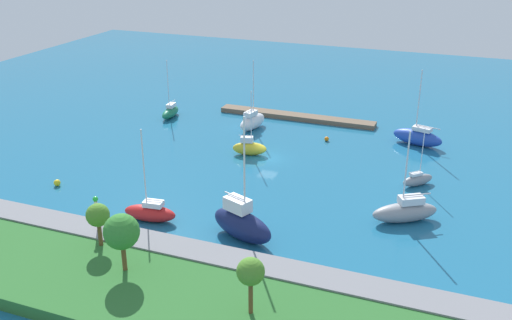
# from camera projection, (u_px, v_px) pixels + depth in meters

# --- Properties ---
(water) EXTENTS (160.00, 160.00, 0.00)m
(water) POSITION_uv_depth(u_px,v_px,m) (268.00, 158.00, 82.22)
(water) COLOR #1E668C
(water) RESTS_ON ground
(pier_dock) EXTENTS (26.81, 2.50, 0.77)m
(pier_dock) POSITION_uv_depth(u_px,v_px,m) (296.00, 117.00, 98.36)
(pier_dock) COLOR brown
(pier_dock) RESTS_ON ground
(breakwater) EXTENTS (73.02, 3.49, 1.50)m
(breakwater) POSITION_uv_depth(u_px,v_px,m) (171.00, 250.00, 57.95)
(breakwater) COLOR gray
(breakwater) RESTS_ON ground
(shoreline_park) EXTENTS (60.73, 13.40, 1.32)m
(shoreline_park) POSITION_uv_depth(u_px,v_px,m) (137.00, 286.00, 52.56)
(shoreline_park) COLOR #2D6B2D
(shoreline_park) RESTS_ON ground
(harbor_beacon) EXTENTS (0.56, 0.56, 3.73)m
(harbor_beacon) POSITION_uv_depth(u_px,v_px,m) (97.00, 210.00, 59.68)
(harbor_beacon) COLOR silver
(harbor_beacon) RESTS_ON breakwater
(park_tree_west) EXTENTS (2.33, 2.33, 4.51)m
(park_tree_west) POSITION_uv_depth(u_px,v_px,m) (98.00, 216.00, 56.59)
(park_tree_west) COLOR brown
(park_tree_west) RESTS_ON shoreline_park
(park_tree_mideast) EXTENTS (3.31, 3.31, 5.65)m
(park_tree_mideast) POSITION_uv_depth(u_px,v_px,m) (121.00, 232.00, 52.26)
(park_tree_mideast) COLOR brown
(park_tree_mideast) RESTS_ON shoreline_park
(park_tree_center) EXTENTS (2.31, 2.31, 5.13)m
(park_tree_center) POSITION_uv_depth(u_px,v_px,m) (251.00, 272.00, 46.42)
(park_tree_center) COLOR brown
(park_tree_center) RESTS_ON shoreline_park
(sailboat_gray_lone_north) EXTENTS (7.69, 6.10, 10.71)m
(sailboat_gray_lone_north) POSITION_uv_depth(u_px,v_px,m) (405.00, 211.00, 64.70)
(sailboat_gray_lone_north) COLOR gray
(sailboat_gray_lone_north) RESTS_ON water
(sailboat_white_far_north) EXTENTS (3.24, 6.79, 11.13)m
(sailboat_white_far_north) POSITION_uv_depth(u_px,v_px,m) (252.00, 121.00, 93.15)
(sailboat_white_far_north) COLOR white
(sailboat_white_far_north) RESTS_ON water
(sailboat_green_outer_mooring) EXTENTS (2.25, 5.58, 9.91)m
(sailboat_green_outer_mooring) POSITION_uv_depth(u_px,v_px,m) (170.00, 112.00, 98.94)
(sailboat_green_outer_mooring) COLOR #19724C
(sailboat_green_outer_mooring) RESTS_ON water
(sailboat_red_by_breakwater) EXTENTS (6.25, 2.85, 10.82)m
(sailboat_red_by_breakwater) POSITION_uv_depth(u_px,v_px,m) (150.00, 212.00, 64.88)
(sailboat_red_by_breakwater) COLOR red
(sailboat_red_by_breakwater) RESTS_ON water
(sailboat_yellow_mid_basin) EXTENTS (5.14, 2.79, 9.48)m
(sailboat_yellow_mid_basin) POSITION_uv_depth(u_px,v_px,m) (249.00, 148.00, 83.04)
(sailboat_yellow_mid_basin) COLOR yellow
(sailboat_yellow_mid_basin) RESTS_ON water
(sailboat_blue_off_beacon) EXTENTS (7.91, 4.31, 11.37)m
(sailboat_blue_off_beacon) POSITION_uv_depth(u_px,v_px,m) (418.00, 137.00, 86.66)
(sailboat_blue_off_beacon) COLOR #2347B2
(sailboat_blue_off_beacon) RESTS_ON water
(sailboat_navy_center_basin) EXTENTS (8.27, 5.41, 13.66)m
(sailboat_navy_center_basin) POSITION_uv_depth(u_px,v_px,m) (242.00, 223.00, 60.98)
(sailboat_navy_center_basin) COLOR #141E4C
(sailboat_navy_center_basin) RESTS_ON water
(sailboat_gray_west_end) EXTENTS (4.06, 4.16, 7.64)m
(sailboat_gray_west_end) POSITION_uv_depth(u_px,v_px,m) (418.00, 180.00, 73.55)
(sailboat_gray_west_end) COLOR gray
(sailboat_gray_west_end) RESTS_ON water
(mooring_buoy_yellow) EXTENTS (0.85, 0.85, 0.85)m
(mooring_buoy_yellow) POSITION_uv_depth(u_px,v_px,m) (57.00, 183.00, 73.59)
(mooring_buoy_yellow) COLOR yellow
(mooring_buoy_yellow) RESTS_ON water
(mooring_buoy_orange) EXTENTS (0.70, 0.70, 0.70)m
(mooring_buoy_orange) POSITION_uv_depth(u_px,v_px,m) (327.00, 139.00, 88.51)
(mooring_buoy_orange) COLOR orange
(mooring_buoy_orange) RESTS_ON water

